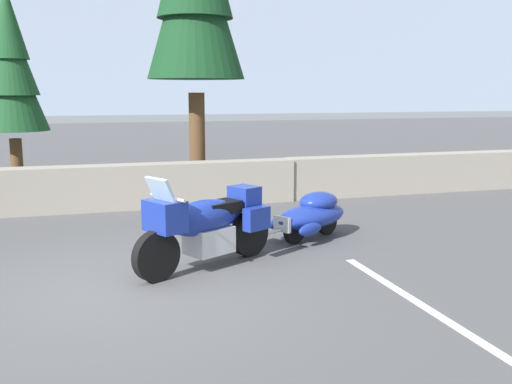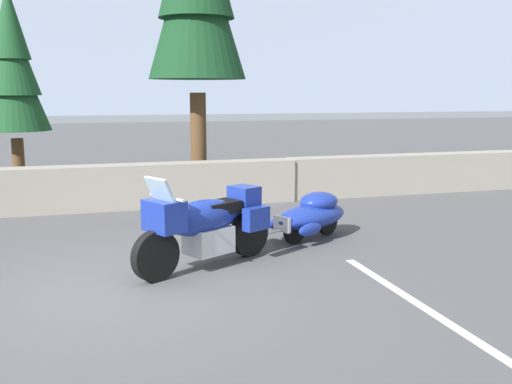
{
  "view_description": "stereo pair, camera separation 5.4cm",
  "coord_description": "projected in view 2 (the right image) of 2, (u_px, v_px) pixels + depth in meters",
  "views": [
    {
      "loc": [
        -0.34,
        -6.97,
        2.38
      ],
      "look_at": [
        2.17,
        1.47,
        0.85
      ],
      "focal_mm": 40.44,
      "sensor_mm": 36.0,
      "label": 1
    },
    {
      "loc": [
        -0.29,
        -6.98,
        2.38
      ],
      "look_at": [
        2.17,
        1.47,
        0.85
      ],
      "focal_mm": 40.44,
      "sensor_mm": 36.0,
      "label": 2
    }
  ],
  "objects": [
    {
      "name": "pine_tree_secondary",
      "position": [
        12.0,
        66.0,
        12.62
      ],
      "size": [
        1.53,
        1.53,
        4.69
      ],
      "color": "brown",
      "rests_on": "ground"
    },
    {
      "name": "parking_stripe_marker",
      "position": [
        418.0,
        303.0,
        6.56
      ],
      "size": [
        0.12,
        3.6,
        0.01
      ],
      "primitive_type": "cube",
      "color": "silver",
      "rests_on": "ground"
    },
    {
      "name": "stone_guard_wall",
      "position": [
        144.0,
        186.0,
        12.0
      ],
      "size": [
        24.0,
        0.61,
        0.92
      ],
      "color": "gray",
      "rests_on": "ground"
    },
    {
      "name": "car_shaped_trailer",
      "position": [
        312.0,
        214.0,
        9.42
      ],
      "size": [
        2.11,
        1.37,
        0.76
      ],
      "color": "black",
      "rests_on": "ground"
    },
    {
      "name": "touring_motorcycle",
      "position": [
        205.0,
        223.0,
        7.82
      ],
      "size": [
        2.1,
        1.39,
        1.33
      ],
      "color": "black",
      "rests_on": "ground"
    },
    {
      "name": "ground_plane",
      "position": [
        121.0,
        288.0,
        7.1
      ],
      "size": [
        80.0,
        80.0,
        0.0
      ],
      "primitive_type": "plane",
      "color": "#4C4C4F"
    },
    {
      "name": "distant_ridgeline",
      "position": [
        87.0,
        58.0,
        95.63
      ],
      "size": [
        240.0,
        80.0,
        16.0
      ],
      "primitive_type": "cube",
      "color": "#99A8BF",
      "rests_on": "ground"
    }
  ]
}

